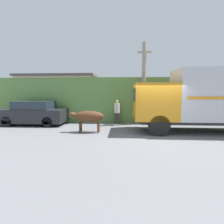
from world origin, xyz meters
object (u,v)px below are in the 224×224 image
Objects in this scene: parked_suv at (33,113)px; utility_pole at (144,83)px; brown_cow at (88,117)px; cargo_truck at (206,98)px; pedestrian_on_hill at (117,111)px.

utility_pole reaches higher than parked_suv.
parked_suv is 7.63m from utility_pole.
parked_suv is (-4.09, 1.90, -0.08)m from brown_cow.
brown_cow is at bearing -176.66° from cargo_truck.
utility_pole is at bearing 32.17° from brown_cow.
parked_suv is at bearing 171.29° from cargo_truck.
pedestrian_on_hill is (5.53, 0.63, 0.12)m from parked_suv.
cargo_truck is 10.56m from parked_suv.
utility_pole is at bearing 8.20° from parked_suv.
utility_pole is (3.22, 2.69, 1.95)m from brown_cow.
utility_pole is (7.31, 0.79, 2.03)m from parked_suv.
cargo_truck is at bearing -5.83° from parked_suv.
cargo_truck reaches higher than brown_cow.
cargo_truck is at bearing -35.71° from utility_pole.
pedestrian_on_hill is at bearing 8.54° from parked_suv.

